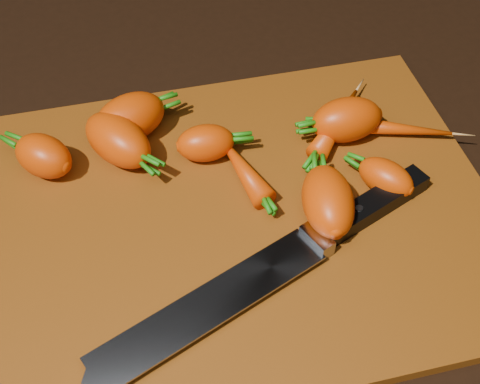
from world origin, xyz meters
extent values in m
cube|color=black|center=(0.00, 0.00, -0.01)|extent=(2.00, 2.00, 0.01)
cube|color=#88420E|center=(0.00, 0.00, 0.01)|extent=(0.50, 0.40, 0.01)
ellipsoid|color=#DA4207|center=(-0.09, 0.13, 0.04)|extent=(0.09, 0.08, 0.05)
ellipsoid|color=#DA4207|center=(-0.18, 0.10, 0.03)|extent=(0.08, 0.08, 0.04)
ellipsoid|color=#DA4207|center=(-0.11, 0.10, 0.04)|extent=(0.09, 0.10, 0.05)
ellipsoid|color=#DA4207|center=(0.08, -0.03, 0.04)|extent=(0.06, 0.09, 0.05)
ellipsoid|color=#DA4207|center=(0.13, 0.08, 0.04)|extent=(0.08, 0.05, 0.05)
ellipsoid|color=#DA4207|center=(-0.02, 0.08, 0.03)|extent=(0.06, 0.04, 0.04)
ellipsoid|color=#DA4207|center=(0.15, 0.00, 0.03)|extent=(0.06, 0.07, 0.03)
ellipsoid|color=#DA4207|center=(0.13, 0.09, 0.02)|extent=(0.09, 0.10, 0.02)
ellipsoid|color=#DA4207|center=(0.18, 0.07, 0.02)|extent=(0.14, 0.07, 0.02)
ellipsoid|color=#DA4207|center=(0.01, 0.05, 0.02)|extent=(0.05, 0.10, 0.03)
cube|color=gray|center=(-0.16, -0.15, 0.02)|extent=(0.23, 0.13, 0.00)
cube|color=gray|center=(-0.05, -0.10, 0.02)|extent=(0.03, 0.04, 0.02)
cube|color=black|center=(0.02, -0.07, 0.02)|extent=(0.13, 0.07, 0.02)
cylinder|color=#B2B2B7|center=(0.00, -0.08, 0.03)|extent=(0.01, 0.01, 0.00)
camera|label=1|loc=(-0.10, -0.41, 0.52)|focal=50.00mm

